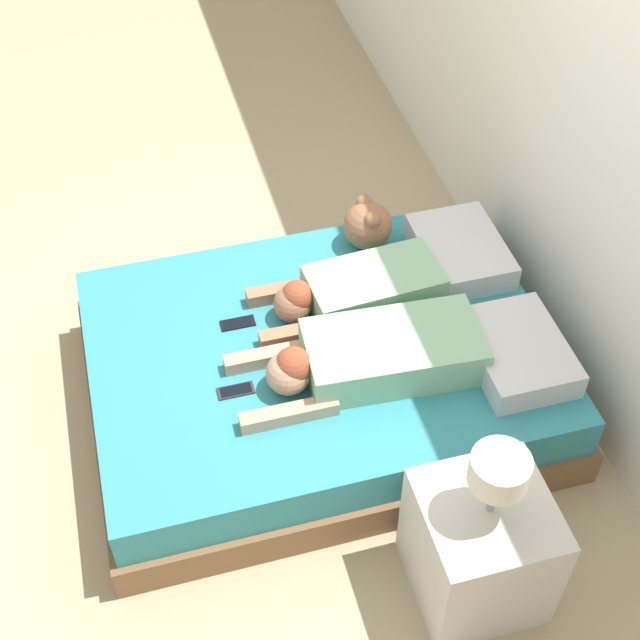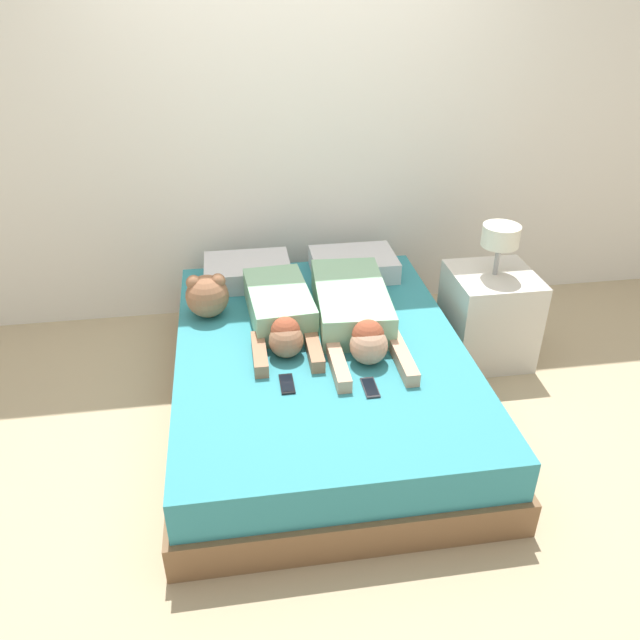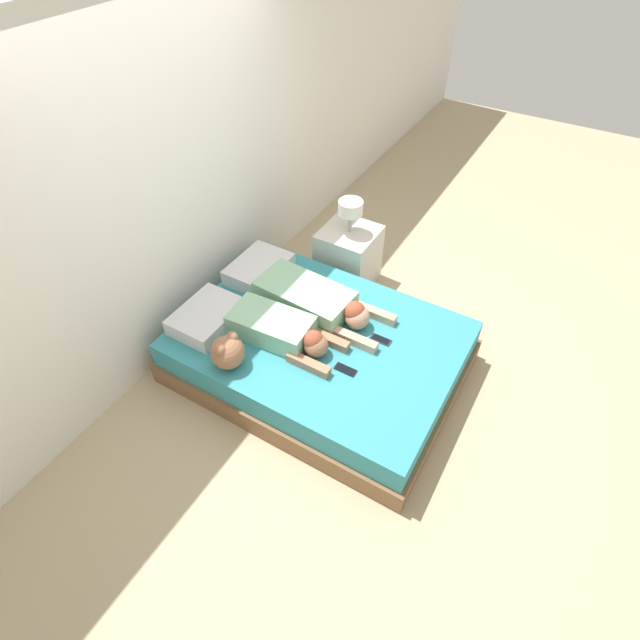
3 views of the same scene
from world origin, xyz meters
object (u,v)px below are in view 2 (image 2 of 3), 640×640
Objects in this scene: plush_toy at (207,295)px; person_left at (281,313)px; person_right at (354,311)px; nightstand at (489,313)px; pillow_head_left at (247,271)px; bed at (320,376)px; cell_phone_left at (287,384)px; cell_phone_right at (370,388)px; pillow_head_right at (353,264)px.

person_left is at bearing -25.99° from plush_toy.
person_right is 1.27× the size of nightstand.
person_left is at bearing -75.50° from pillow_head_left.
pillow_head_left is (-0.34, 0.81, 0.27)m from bed.
cell_phone_left is 0.40m from cell_phone_right.
plush_toy reaches higher than bed.
person_right is 4.33× the size of plush_toy.
person_right reaches higher than bed.
nightstand is at bearing -17.84° from pillow_head_left.
nightstand is at bearing 5.83° from person_left.
pillow_head_right is (0.34, 0.81, 0.27)m from bed.
nightstand reaches higher than pillow_head_left.
cell_phone_left is 1.00× the size of cell_phone_right.
cell_phone_right is (0.37, -0.64, -0.09)m from person_left.
person_left is 3.49× the size of plush_toy.
pillow_head_left is at bearing 104.50° from person_left.
plush_toy is (-0.40, 0.19, 0.04)m from person_left.
pillow_head_left is 0.48× the size of person_right.
plush_toy is (-0.93, -0.40, 0.06)m from pillow_head_right.
bed is 0.41m from person_left.
person_right reaches higher than pillow_head_left.
cell_phone_left is 0.84m from plush_toy.
pillow_head_right is at bearing 48.33° from person_left.
pillow_head_right is at bearing 0.00° from pillow_head_left.
bed is 2.37× the size of person_left.
person_left is 0.41m from person_right.
cell_phone_left is at bearing -115.88° from pillow_head_right.
pillow_head_right is 3.35× the size of cell_phone_left.
cell_phone_left is at bearing -152.58° from nightstand.
cell_phone_left is at bearing -130.70° from person_right.
pillow_head_right is 0.61× the size of nightstand.
cell_phone_right is at bearing -60.18° from person_left.
nightstand reaches higher than cell_phone_left.
pillow_head_left is 3.35× the size of cell_phone_right.
bed is 3.99× the size of pillow_head_left.
pillow_head_right is 0.48× the size of person_right.
pillow_head_right is at bearing 67.07° from bed.
bed is at bearing -34.75° from plush_toy.
pillow_head_right is at bearing 79.13° from person_right.
pillow_head_right reaches higher than cell_phone_right.
nightstand is (0.76, -0.46, -0.16)m from pillow_head_right.
bed is at bearing -142.91° from person_right.
cell_phone_left is at bearing -92.67° from person_left.
pillow_head_right is 0.90m from nightstand.
pillow_head_left is 0.62m from person_left.
nightstand is at bearing -31.49° from pillow_head_right.
plush_toy is 1.70m from nightstand.
pillow_head_left is at bearing 162.16° from nightstand.
plush_toy reaches higher than person_right.
pillow_head_right reaches higher than cell_phone_left.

